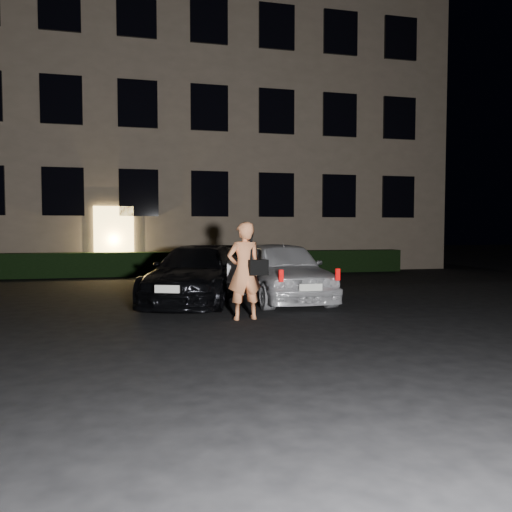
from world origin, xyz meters
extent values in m
plane|color=black|center=(0.00, 0.00, 0.00)|extent=(80.00, 80.00, 0.00)
cube|color=#746452|center=(0.00, 15.00, 6.00)|extent=(20.00, 8.00, 12.00)
cube|color=#E8BD61|center=(-3.50, 10.94, 1.25)|extent=(1.40, 0.10, 2.50)
cube|color=black|center=(-5.20, 10.94, 3.00)|extent=(1.40, 0.10, 1.70)
cube|color=black|center=(-2.60, 10.94, 3.00)|extent=(1.40, 0.10, 1.70)
cube|color=black|center=(0.00, 10.94, 3.00)|extent=(1.40, 0.10, 1.70)
cube|color=black|center=(2.60, 10.94, 3.00)|extent=(1.40, 0.10, 1.70)
cube|color=black|center=(5.20, 10.94, 3.00)|extent=(1.40, 0.10, 1.70)
cube|color=black|center=(7.80, 10.94, 3.00)|extent=(1.40, 0.10, 1.70)
cube|color=black|center=(-5.20, 10.94, 6.20)|extent=(1.40, 0.10, 1.70)
cube|color=black|center=(-2.60, 10.94, 6.20)|extent=(1.40, 0.10, 1.70)
cube|color=black|center=(0.00, 10.94, 6.20)|extent=(1.40, 0.10, 1.70)
cube|color=black|center=(2.60, 10.94, 6.20)|extent=(1.40, 0.10, 1.70)
cube|color=black|center=(5.20, 10.94, 6.20)|extent=(1.40, 0.10, 1.70)
cube|color=black|center=(7.80, 10.94, 6.20)|extent=(1.40, 0.10, 1.70)
cube|color=black|center=(-5.20, 10.94, 9.40)|extent=(1.40, 0.10, 1.70)
cube|color=black|center=(-2.60, 10.94, 9.40)|extent=(1.40, 0.10, 1.70)
cube|color=black|center=(0.00, 10.94, 9.40)|extent=(1.40, 0.10, 1.70)
cube|color=black|center=(2.60, 10.94, 9.40)|extent=(1.40, 0.10, 1.70)
cube|color=black|center=(5.20, 10.94, 9.40)|extent=(1.40, 0.10, 1.70)
cube|color=black|center=(7.80, 10.94, 9.40)|extent=(1.40, 0.10, 1.70)
cube|color=black|center=(0.00, 10.50, 0.42)|extent=(15.00, 0.70, 0.85)
imported|color=black|center=(-1.29, 3.58, 0.64)|extent=(3.23, 4.77, 1.28)
cube|color=white|center=(-0.67, 2.48, 0.79)|extent=(0.40, 0.89, 0.43)
cube|color=silver|center=(-2.09, 1.43, 0.56)|extent=(0.45, 0.20, 0.14)
imported|color=silver|center=(0.63, 3.34, 0.70)|extent=(1.70, 4.13, 1.40)
cube|color=red|center=(0.07, 1.37, 0.76)|extent=(0.08, 0.05, 0.23)
cube|color=red|center=(1.24, 1.38, 0.76)|extent=(0.08, 0.05, 0.23)
cube|color=silver|center=(0.65, 1.32, 0.53)|extent=(0.47, 0.05, 0.14)
imported|color=#F69058|center=(-0.71, 1.10, 0.90)|extent=(0.71, 0.52, 1.79)
cube|color=black|center=(-0.47, 1.01, 0.96)|extent=(0.39, 0.22, 0.28)
cube|color=black|center=(-0.60, 1.04, 1.37)|extent=(0.05, 0.07, 0.56)
camera|label=1|loc=(-2.55, -7.81, 1.64)|focal=35.00mm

